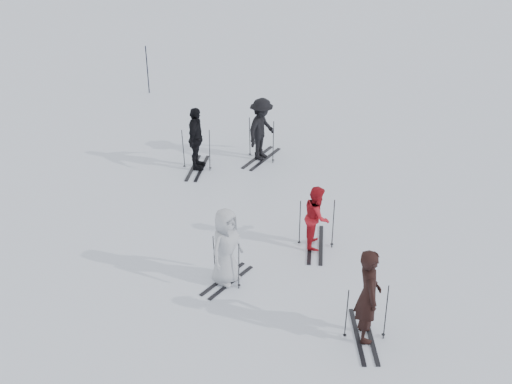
# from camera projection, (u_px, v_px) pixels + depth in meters

# --- Properties ---
(ground) EXTENTS (120.00, 120.00, 0.00)m
(ground) POSITION_uv_depth(u_px,v_px,m) (251.00, 249.00, 15.22)
(ground) COLOR silver
(ground) RESTS_ON ground
(skier_near_dark) EXTENTS (0.57, 0.78, 1.99)m
(skier_near_dark) POSITION_uv_depth(u_px,v_px,m) (368.00, 296.00, 12.06)
(skier_near_dark) COLOR black
(skier_near_dark) RESTS_ON ground
(skier_red) EXTENTS (0.60, 0.76, 1.55)m
(skier_red) POSITION_uv_depth(u_px,v_px,m) (317.00, 217.00, 15.00)
(skier_red) COLOR #A6121B
(skier_red) RESTS_ON ground
(skier_grey) EXTENTS (0.92, 1.04, 1.78)m
(skier_grey) POSITION_uv_depth(u_px,v_px,m) (226.00, 247.00, 13.69)
(skier_grey) COLOR #A9ACB2
(skier_grey) RESTS_ON ground
(skier_uphill_left) EXTENTS (0.49, 1.11, 1.87)m
(skier_uphill_left) POSITION_uv_depth(u_px,v_px,m) (196.00, 140.00, 18.47)
(skier_uphill_left) COLOR black
(skier_uphill_left) RESTS_ON ground
(skier_uphill_far) EXTENTS (1.14, 1.41, 1.90)m
(skier_uphill_far) POSITION_uv_depth(u_px,v_px,m) (261.00, 130.00, 19.06)
(skier_uphill_far) COLOR black
(skier_uphill_far) RESTS_ON ground
(skis_near_dark) EXTENTS (1.80, 1.12, 1.23)m
(skis_near_dark) POSITION_uv_depth(u_px,v_px,m) (366.00, 312.00, 12.24)
(skis_near_dark) COLOR black
(skis_near_dark) RESTS_ON ground
(skis_red) EXTENTS (1.76, 0.95, 1.27)m
(skis_red) POSITION_uv_depth(u_px,v_px,m) (317.00, 222.00, 15.06)
(skis_red) COLOR black
(skis_red) RESTS_ON ground
(skis_grey) EXTENTS (1.73, 1.47, 1.12)m
(skis_grey) POSITION_uv_depth(u_px,v_px,m) (226.00, 260.00, 13.85)
(skis_grey) COLOR black
(skis_grey) RESTS_ON ground
(skis_uphill_left) EXTENTS (1.78, 0.99, 1.28)m
(skis_uphill_left) POSITION_uv_depth(u_px,v_px,m) (196.00, 149.00, 18.62)
(skis_uphill_left) COLOR black
(skis_uphill_left) RESTS_ON ground
(skis_uphill_far) EXTENTS (2.06, 1.61, 1.33)m
(skis_uphill_far) POSITION_uv_depth(u_px,v_px,m) (261.00, 139.00, 19.19)
(skis_uphill_far) COLOR black
(skis_uphill_far) RESTS_ON ground
(piste_marker) EXTENTS (0.05, 0.05, 1.82)m
(piste_marker) POSITION_uv_depth(u_px,v_px,m) (147.00, 70.00, 24.13)
(piste_marker) COLOR black
(piste_marker) RESTS_ON ground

